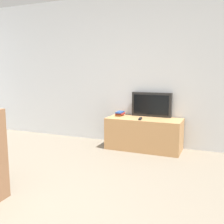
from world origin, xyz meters
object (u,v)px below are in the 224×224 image
(book_stack, at_px, (120,114))
(remote_on_stand, at_px, (140,119))
(tv_stand, at_px, (144,134))
(television, at_px, (151,105))

(book_stack, height_order, remote_on_stand, book_stack)
(tv_stand, height_order, remote_on_stand, remote_on_stand)
(television, relative_size, book_stack, 3.39)
(book_stack, xyz_separation_m, remote_on_stand, (0.43, -0.21, -0.03))
(television, bearing_deg, remote_on_stand, -104.47)
(tv_stand, relative_size, remote_on_stand, 7.35)
(book_stack, bearing_deg, television, 14.79)
(tv_stand, distance_m, television, 0.52)
(tv_stand, bearing_deg, book_stack, 170.21)
(tv_stand, distance_m, book_stack, 0.56)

